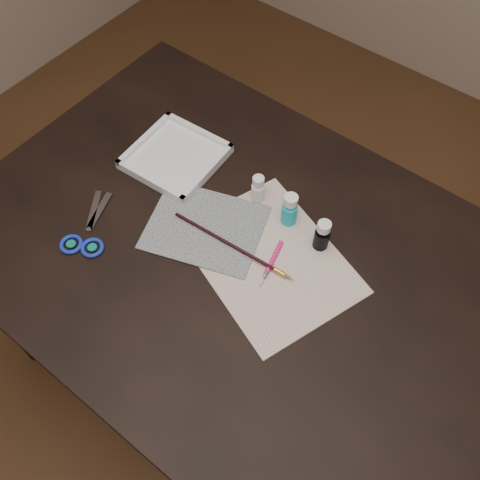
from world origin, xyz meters
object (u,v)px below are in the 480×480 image
Objects in this scene: paper at (270,260)px; paint_bottle_navy at (322,235)px; canvas at (205,227)px; paint_bottle_white at (258,189)px; scissors at (88,223)px; palette_tray at (175,156)px; paint_bottle_cyan at (290,209)px.

paint_bottle_navy reaches higher than paper.
canvas is 0.15m from paint_bottle_white.
scissors is 0.28m from palette_tray.
paint_bottle_navy is at bearing 0.87° from palette_tray.
paint_bottle_navy is (0.07, 0.10, 0.04)m from paper.
canvas is at bearing -136.32° from paint_bottle_cyan.
scissors is (-0.36, -0.29, -0.04)m from paint_bottle_cyan.
paint_bottle_white reaches higher than paper.
canvas is at bearing -172.68° from paper.
paper is 0.18m from paint_bottle_white.
palette_tray is at bearing 165.45° from paper.
paint_bottle_white is (0.05, 0.14, 0.04)m from canvas.
paint_bottle_white is at bearing 72.36° from canvas.
paint_bottle_cyan is 0.10m from paint_bottle_navy.
scissors is (-0.27, -0.30, -0.03)m from paint_bottle_white.
palette_tray is at bearing -40.27° from scissors.
paint_bottle_white is at bearing 175.05° from paint_bottle_cyan.
scissors is (-0.46, -0.28, -0.04)m from paint_bottle_navy.
scissors is at bearing -131.69° from paint_bottle_white.
palette_tray is (-0.24, -0.03, -0.03)m from paint_bottle_white.
scissors is at bearing -96.20° from palette_tray.
paint_bottle_cyan is 0.47m from scissors.
paint_bottle_navy is at bearing 56.21° from paper.
paint_bottle_navy is 0.41× the size of scissors.
canvas is 0.20m from paint_bottle_cyan.
paint_bottle_navy reaches higher than canvas.
paint_bottle_navy is (0.10, -0.01, -0.00)m from paint_bottle_cyan.
paper is at bearing -99.46° from scissors.
paint_bottle_white is 0.90× the size of paint_bottle_navy.
paper is at bearing -44.26° from paint_bottle_white.
palette_tray is (-0.36, 0.09, 0.01)m from paper.
paint_bottle_cyan reaches higher than scissors.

